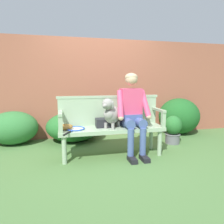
% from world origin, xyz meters
% --- Properties ---
extents(ground_plane, '(40.00, 40.00, 0.00)m').
position_xyz_m(ground_plane, '(0.00, 0.00, 0.00)').
color(ground_plane, '#4C753D').
extents(brick_garden_fence, '(8.00, 0.30, 2.11)m').
position_xyz_m(brick_garden_fence, '(0.00, 1.42, 1.06)').
color(brick_garden_fence, '#9E5642').
rests_on(brick_garden_fence, ground).
extents(hedge_bush_mid_left, '(1.12, 0.94, 0.60)m').
position_xyz_m(hedge_bush_mid_left, '(-0.56, 1.01, 0.30)').
color(hedge_bush_mid_left, '#286B2D').
rests_on(hedge_bush_mid_left, ground).
extents(hedge_bush_far_left, '(0.92, 0.74, 0.64)m').
position_xyz_m(hedge_bush_far_left, '(-1.72, 1.05, 0.32)').
color(hedge_bush_far_left, '#337538').
rests_on(hedge_bush_far_left, ground).
extents(hedge_bush_far_right, '(0.93, 0.90, 0.82)m').
position_xyz_m(hedge_bush_far_right, '(1.85, 1.05, 0.41)').
color(hedge_bush_far_right, '#1E5B23').
rests_on(hedge_bush_far_right, ground).
extents(garden_bench, '(1.69, 0.47, 0.48)m').
position_xyz_m(garden_bench, '(0.00, 0.00, 0.41)').
color(garden_bench, '#9EB793').
rests_on(garden_bench, ground).
extents(bench_backrest, '(1.73, 0.06, 0.50)m').
position_xyz_m(bench_backrest, '(0.00, 0.20, 0.73)').
color(bench_backrest, '#9EB793').
rests_on(bench_backrest, garden_bench).
extents(bench_armrest_left_end, '(0.06, 0.47, 0.28)m').
position_xyz_m(bench_armrest_left_end, '(-0.80, -0.08, 0.68)').
color(bench_armrest_left_end, '#9EB793').
rests_on(bench_armrest_left_end, garden_bench).
extents(bench_armrest_right_end, '(0.06, 0.47, 0.28)m').
position_xyz_m(bench_armrest_right_end, '(0.80, -0.08, 0.68)').
color(bench_armrest_right_end, '#9EB793').
rests_on(bench_armrest_right_end, garden_bench).
extents(person_seated, '(0.56, 0.63, 1.35)m').
position_xyz_m(person_seated, '(0.34, -0.01, 0.75)').
color(person_seated, black).
rests_on(person_seated, ground).
extents(dog_on_bench, '(0.41, 0.44, 0.48)m').
position_xyz_m(dog_on_bench, '(-0.03, -0.06, 0.72)').
color(dog_on_bench, gray).
rests_on(dog_on_bench, garden_bench).
extents(tennis_racket, '(0.39, 0.57, 0.03)m').
position_xyz_m(tennis_racket, '(-0.60, -0.03, 0.49)').
color(tennis_racket, blue).
rests_on(tennis_racket, garden_bench).
extents(baseball_glove, '(0.24, 0.20, 0.09)m').
position_xyz_m(baseball_glove, '(-0.73, 0.00, 0.52)').
color(baseball_glove, '#9E6B2D').
rests_on(baseball_glove, garden_bench).
extents(sports_bag, '(0.28, 0.21, 0.14)m').
position_xyz_m(sports_bag, '(-0.11, 0.05, 0.55)').
color(sports_bag, '#232328').
rests_on(sports_bag, garden_bench).
extents(potted_plant, '(0.33, 0.33, 0.55)m').
position_xyz_m(potted_plant, '(1.32, 0.38, 0.29)').
color(potted_plant, slate).
rests_on(potted_plant, ground).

